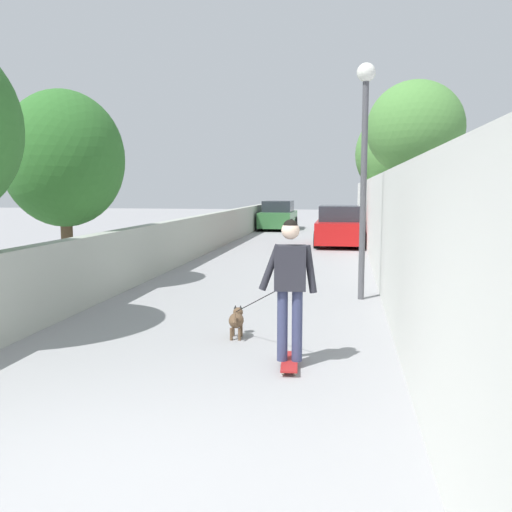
{
  "coord_description": "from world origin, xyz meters",
  "views": [
    {
      "loc": [
        -3.56,
        -1.98,
        2.19
      ],
      "look_at": [
        5.94,
        -0.39,
        1.0
      ],
      "focal_mm": 38.29,
      "sensor_mm": 36.0,
      "label": 1
    }
  ],
  "objects_px": {
    "tree_right_mid": "(394,154)",
    "skateboard": "(289,362)",
    "lamp_post": "(365,141)",
    "car_far": "(278,216)",
    "tree_left_distant": "(64,159)",
    "dog": "(237,319)",
    "person_skateboarder": "(290,278)",
    "tree_right_far": "(415,129)",
    "car_near": "(339,227)"
  },
  "relations": [
    {
      "from": "person_skateboarder",
      "to": "car_near",
      "type": "relative_size",
      "value": 0.45
    },
    {
      "from": "tree_right_mid",
      "to": "skateboard",
      "type": "bearing_deg",
      "value": 171.38
    },
    {
      "from": "tree_right_far",
      "to": "person_skateboarder",
      "type": "xyz_separation_m",
      "value": [
        -10.06,
        2.55,
        -2.77
      ]
    },
    {
      "from": "tree_right_mid",
      "to": "lamp_post",
      "type": "distance_m",
      "value": 11.76
    },
    {
      "from": "skateboard",
      "to": "car_far",
      "type": "relative_size",
      "value": 0.2
    },
    {
      "from": "lamp_post",
      "to": "car_far",
      "type": "relative_size",
      "value": 1.14
    },
    {
      "from": "tree_left_distant",
      "to": "dog",
      "type": "height_order",
      "value": "tree_left_distant"
    },
    {
      "from": "lamp_post",
      "to": "skateboard",
      "type": "bearing_deg",
      "value": 167.58
    },
    {
      "from": "lamp_post",
      "to": "person_skateboarder",
      "type": "distance_m",
      "value": 4.92
    },
    {
      "from": "tree_left_distant",
      "to": "skateboard",
      "type": "relative_size",
      "value": 5.27
    },
    {
      "from": "person_skateboarder",
      "to": "tree_right_mid",
      "type": "bearing_deg",
      "value": -8.62
    },
    {
      "from": "skateboard",
      "to": "person_skateboarder",
      "type": "bearing_deg",
      "value": 153.43
    },
    {
      "from": "skateboard",
      "to": "person_skateboarder",
      "type": "relative_size",
      "value": 0.47
    },
    {
      "from": "tree_right_far",
      "to": "car_far",
      "type": "relative_size",
      "value": 1.32
    },
    {
      "from": "lamp_post",
      "to": "car_far",
      "type": "bearing_deg",
      "value": 12.25
    },
    {
      "from": "tree_right_mid",
      "to": "car_far",
      "type": "xyz_separation_m",
      "value": [
        6.62,
        5.43,
        -2.83
      ]
    },
    {
      "from": "tree_left_distant",
      "to": "person_skateboarder",
      "type": "xyz_separation_m",
      "value": [
        -4.56,
        -5.38,
        -1.71
      ]
    },
    {
      "from": "tree_left_distant",
      "to": "skateboard",
      "type": "xyz_separation_m",
      "value": [
        -4.56,
        -5.38,
        -2.75
      ]
    },
    {
      "from": "tree_right_mid",
      "to": "skateboard",
      "type": "relative_size",
      "value": 6.42
    },
    {
      "from": "dog",
      "to": "car_far",
      "type": "xyz_separation_m",
      "value": [
        21.46,
        2.09,
        0.44
      ]
    },
    {
      "from": "skateboard",
      "to": "tree_right_far",
      "type": "bearing_deg",
      "value": -14.21
    },
    {
      "from": "tree_left_distant",
      "to": "dog",
      "type": "xyz_separation_m",
      "value": [
        -3.35,
        -4.47,
        -2.54
      ]
    },
    {
      "from": "car_near",
      "to": "tree_left_distant",
      "type": "bearing_deg",
      "value": 150.71
    },
    {
      "from": "car_near",
      "to": "lamp_post",
      "type": "bearing_deg",
      "value": -176.7
    },
    {
      "from": "car_far",
      "to": "tree_left_distant",
      "type": "bearing_deg",
      "value": 172.5
    },
    {
      "from": "lamp_post",
      "to": "dog",
      "type": "height_order",
      "value": "lamp_post"
    },
    {
      "from": "dog",
      "to": "lamp_post",
      "type": "bearing_deg",
      "value": -30.5
    },
    {
      "from": "tree_left_distant",
      "to": "car_near",
      "type": "xyz_separation_m",
      "value": [
        10.25,
        -5.75,
        -2.1
      ]
    },
    {
      "from": "tree_right_mid",
      "to": "dog",
      "type": "distance_m",
      "value": 15.57
    },
    {
      "from": "tree_left_distant",
      "to": "skateboard",
      "type": "distance_m",
      "value": 7.57
    },
    {
      "from": "lamp_post",
      "to": "person_skateboarder",
      "type": "height_order",
      "value": "lamp_post"
    },
    {
      "from": "person_skateboarder",
      "to": "car_far",
      "type": "bearing_deg",
      "value": 7.54
    },
    {
      "from": "skateboard",
      "to": "car_far",
      "type": "height_order",
      "value": "car_far"
    },
    {
      "from": "tree_right_mid",
      "to": "skateboard",
      "type": "height_order",
      "value": "tree_right_mid"
    },
    {
      "from": "skateboard",
      "to": "dog",
      "type": "distance_m",
      "value": 1.53
    },
    {
      "from": "tree_left_distant",
      "to": "car_far",
      "type": "bearing_deg",
      "value": -7.5
    },
    {
      "from": "skateboard",
      "to": "car_far",
      "type": "distance_m",
      "value": 22.88
    },
    {
      "from": "dog",
      "to": "car_far",
      "type": "bearing_deg",
      "value": 5.56
    },
    {
      "from": "lamp_post",
      "to": "dog",
      "type": "distance_m",
      "value": 4.65
    },
    {
      "from": "tree_left_distant",
      "to": "skateboard",
      "type": "height_order",
      "value": "tree_left_distant"
    },
    {
      "from": "tree_right_far",
      "to": "tree_left_distant",
      "type": "relative_size",
      "value": 1.23
    },
    {
      "from": "tree_right_far",
      "to": "tree_left_distant",
      "type": "bearing_deg",
      "value": 124.74
    },
    {
      "from": "car_far",
      "to": "skateboard",
      "type": "bearing_deg",
      "value": -172.46
    },
    {
      "from": "skateboard",
      "to": "car_near",
      "type": "xyz_separation_m",
      "value": [
        14.81,
        -0.37,
        0.65
      ]
    },
    {
      "from": "tree_right_far",
      "to": "lamp_post",
      "type": "xyz_separation_m",
      "value": [
        -5.66,
        1.58,
        -0.78
      ]
    },
    {
      "from": "lamp_post",
      "to": "person_skateboarder",
      "type": "relative_size",
      "value": 2.62
    },
    {
      "from": "tree_right_mid",
      "to": "dog",
      "type": "height_order",
      "value": "tree_right_mid"
    },
    {
      "from": "tree_right_mid",
      "to": "car_far",
      "type": "distance_m",
      "value": 9.02
    },
    {
      "from": "tree_right_mid",
      "to": "dog",
      "type": "xyz_separation_m",
      "value": [
        -14.85,
        3.34,
        -3.27
      ]
    },
    {
      "from": "tree_right_mid",
      "to": "lamp_post",
      "type": "height_order",
      "value": "tree_right_mid"
    }
  ]
}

